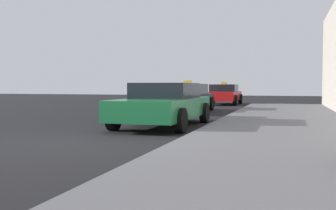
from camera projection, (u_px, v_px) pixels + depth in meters
name	position (u px, v px, depth m)	size (l,w,h in m)	color
ground_plane	(85.00, 142.00, 8.08)	(80.00, 80.00, 0.00)	black
sidewalk	(284.00, 148.00, 6.89)	(4.00, 32.00, 0.15)	#5B5B60
car_green	(164.00, 104.00, 11.32)	(2.07, 4.49, 1.27)	#196638
car_black	(186.00, 98.00, 17.49)	(1.95, 4.45, 1.43)	black
car_red	(224.00, 94.00, 24.51)	(2.03, 4.12, 1.43)	red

